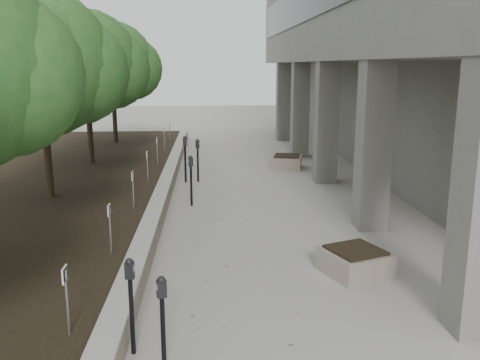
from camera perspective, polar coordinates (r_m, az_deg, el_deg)
name	(u,v)px	position (r m, az deg, el deg)	size (l,w,h in m)	color
retaining_wall	(164,191)	(15.27, -8.43, -1.21)	(0.39, 26.00, 0.50)	gray
planting_bed	(37,194)	(16.03, -21.63, -1.50)	(7.00, 26.00, 0.40)	black
crabapple_tree_3	(43,95)	(14.45, -21.13, 8.84)	(4.60, 4.00, 5.44)	#265821
crabapple_tree_4	(87,87)	(19.27, -16.67, 9.90)	(4.60, 4.00, 5.44)	#265821
crabapple_tree_5	(113,82)	(24.17, -13.99, 10.51)	(4.60, 4.00, 5.44)	#265821
parking_sign_2	(67,301)	(7.20, -18.73, -12.67)	(0.04, 0.22, 0.96)	black
parking_sign_3	(110,229)	(9.92, -14.26, -5.33)	(0.04, 0.22, 0.96)	black
parking_sign_4	(133,191)	(12.77, -11.81, -1.18)	(0.04, 0.22, 0.96)	black
parking_sign_5	(148,167)	(15.67, -10.26, 1.44)	(0.04, 0.22, 0.96)	black
parking_sign_6	(157,151)	(18.61, -9.20, 3.24)	(0.04, 0.22, 0.96)	black
parking_sign_7	(164,139)	(21.56, -8.42, 4.54)	(0.04, 0.22, 0.96)	black
parking_sign_8	(170,130)	(24.52, -7.84, 5.53)	(0.04, 0.22, 0.96)	black
parking_meter_1	(163,326)	(6.75, -8.58, -15.80)	(0.13, 0.10, 1.35)	black
parking_meter_2	(131,307)	(7.25, -12.00, -13.63)	(0.14, 0.10, 1.39)	black
parking_meter_3	(191,181)	(14.36, -5.46, -0.09)	(0.14, 0.10, 1.44)	black
parking_meter_4	(185,159)	(17.27, -6.11, 2.31)	(0.16, 0.11, 1.58)	black
parking_meter_5	(198,160)	(17.34, -4.72, 2.18)	(0.14, 0.10, 1.46)	black
planter_front	(355,261)	(10.05, 12.69, -8.80)	(1.08, 1.08, 0.50)	gray
planter_back	(287,162)	(19.73, 5.23, 2.05)	(1.10, 1.10, 0.52)	gray
berry_scatter	(228,243)	(11.44, -1.40, -7.07)	(3.30, 14.10, 0.02)	maroon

